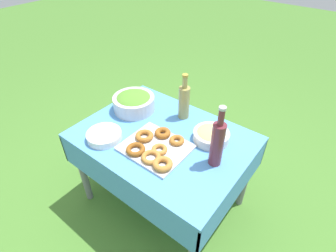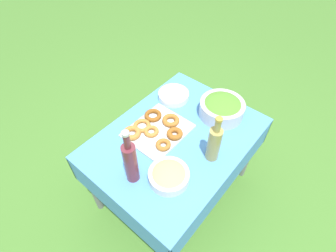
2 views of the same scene
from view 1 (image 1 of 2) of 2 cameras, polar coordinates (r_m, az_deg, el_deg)
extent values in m
plane|color=#477A2D|center=(2.23, -0.91, -15.71)|extent=(14.00, 14.00, 0.00)
cube|color=#4C8CD1|center=(1.73, -1.13, -2.49)|extent=(1.11, 0.83, 0.02)
cube|color=#4C8CD1|center=(1.62, -10.43, -13.22)|extent=(1.11, 0.01, 0.22)
cube|color=#4C8CD1|center=(2.07, 6.04, 0.80)|extent=(1.11, 0.01, 0.22)
cube|color=#4C8CD1|center=(2.12, -12.74, 1.06)|extent=(0.01, 0.83, 0.22)
cube|color=#4C8CD1|center=(1.63, 14.57, -13.48)|extent=(0.01, 0.83, 0.22)
cylinder|color=slate|center=(2.09, -18.17, -9.02)|extent=(0.05, 0.05, 0.66)
cylinder|color=slate|center=(1.65, 5.35, -25.41)|extent=(0.05, 0.05, 0.66)
cylinder|color=slate|center=(2.41, -4.93, 0.44)|extent=(0.05, 0.05, 0.66)
cylinder|color=slate|center=(2.04, 16.68, -10.19)|extent=(0.05, 0.05, 0.66)
cylinder|color=silver|center=(1.95, -7.42, 4.92)|extent=(0.30, 0.30, 0.11)
ellipsoid|color=#51892D|center=(1.93, -7.51, 5.91)|extent=(0.27, 0.27, 0.07)
cylinder|color=silver|center=(1.70, 9.37, -2.15)|extent=(0.23, 0.23, 0.06)
ellipsoid|color=tan|center=(1.69, 9.44, -1.64)|extent=(0.20, 0.20, 0.06)
cube|color=silver|center=(1.63, -2.71, -4.70)|extent=(0.39, 0.33, 0.02)
torus|color=#B27533|center=(1.58, -1.87, -5.12)|extent=(0.11, 0.11, 0.03)
torus|color=#A36628|center=(1.64, 1.94, -3.13)|extent=(0.12, 0.12, 0.03)
torus|color=#A36628|center=(1.68, -5.17, -2.16)|extent=(0.15, 0.15, 0.03)
torus|color=brown|center=(1.59, -7.06, -5.07)|extent=(0.16, 0.16, 0.03)
torus|color=#93561E|center=(1.69, -1.16, -1.51)|extent=(0.12, 0.12, 0.04)
torus|color=#B27533|center=(1.54, -3.73, -6.79)|extent=(0.16, 0.16, 0.03)
torus|color=#B27533|center=(1.49, -1.18, -8.27)|extent=(0.14, 0.14, 0.04)
cylinder|color=white|center=(1.75, -13.62, -2.49)|extent=(0.22, 0.22, 0.01)
cylinder|color=white|center=(1.74, -13.68, -2.19)|extent=(0.22, 0.22, 0.01)
cylinder|color=white|center=(1.73, -13.74, -1.89)|extent=(0.22, 0.22, 0.01)
cylinder|color=white|center=(1.73, -13.80, -1.58)|extent=(0.22, 0.22, 0.01)
cylinder|color=#998E4C|center=(1.83, 3.50, 5.08)|extent=(0.08, 0.08, 0.24)
cylinder|color=#998E4C|center=(1.75, 3.71, 9.49)|extent=(0.03, 0.03, 0.08)
cylinder|color=#A58C33|center=(1.72, 3.77, 10.92)|extent=(0.04, 0.04, 0.02)
cylinder|color=maroon|center=(1.47, 10.54, -4.12)|extent=(0.07, 0.07, 0.28)
cylinder|color=maroon|center=(1.36, 11.44, 1.77)|extent=(0.03, 0.03, 0.10)
cylinder|color=#B7B7B7|center=(1.32, 11.74, 3.73)|extent=(0.04, 0.04, 0.02)
camera|label=2|loc=(1.68, 49.28, 34.56)|focal=28.00mm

